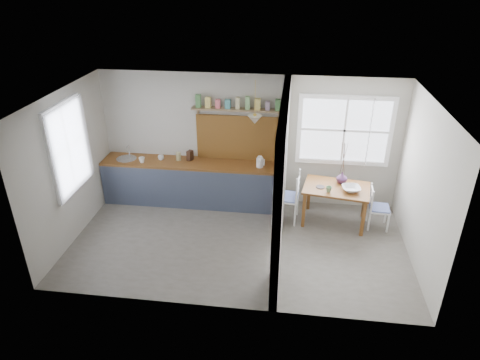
# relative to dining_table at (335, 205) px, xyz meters

# --- Properties ---
(floor) EXTENTS (5.80, 3.20, 0.01)m
(floor) POSITION_rel_dining_table_xyz_m (-1.70, -0.91, -0.37)
(floor) COLOR slate
(floor) RESTS_ON ground
(ceiling) EXTENTS (5.80, 3.20, 0.01)m
(ceiling) POSITION_rel_dining_table_xyz_m (-1.70, -0.91, 2.23)
(ceiling) COLOR #B9B6AC
(ceiling) RESTS_ON walls
(walls) EXTENTS (5.81, 3.21, 2.60)m
(walls) POSITION_rel_dining_table_xyz_m (-1.70, -0.91, 0.93)
(walls) COLOR #B9B6AC
(walls) RESTS_ON floor
(partition) EXTENTS (0.12, 3.20, 2.60)m
(partition) POSITION_rel_dining_table_xyz_m (-1.00, -0.86, 1.08)
(partition) COLOR #B9B6AC
(partition) RESTS_ON floor
(kitchen_window) EXTENTS (0.10, 1.16, 1.50)m
(kitchen_window) POSITION_rel_dining_table_xyz_m (-4.57, -0.91, 1.28)
(kitchen_window) COLOR white
(kitchen_window) RESTS_ON walls
(nook_window) EXTENTS (1.76, 0.10, 1.30)m
(nook_window) POSITION_rel_dining_table_xyz_m (0.10, 0.65, 1.23)
(nook_window) COLOR white
(nook_window) RESTS_ON walls
(counter) EXTENTS (3.50, 0.60, 0.90)m
(counter) POSITION_rel_dining_table_xyz_m (-2.83, 0.41, 0.09)
(counter) COLOR brown
(counter) RESTS_ON floor
(sink) EXTENTS (0.40, 0.40, 0.02)m
(sink) POSITION_rel_dining_table_xyz_m (-4.13, 0.39, 0.52)
(sink) COLOR #BCBEC1
(sink) RESTS_ON counter
(backsplash) EXTENTS (1.65, 0.03, 0.90)m
(backsplash) POSITION_rel_dining_table_xyz_m (-1.90, 0.66, 0.98)
(backsplash) COLOR brown
(backsplash) RESTS_ON walls
(shelf) EXTENTS (1.75, 0.20, 0.21)m
(shelf) POSITION_rel_dining_table_xyz_m (-1.90, 0.58, 1.64)
(shelf) COLOR #957353
(shelf) RESTS_ON walls
(pendant_lamp) EXTENTS (0.26, 0.26, 0.16)m
(pendant_lamp) POSITION_rel_dining_table_xyz_m (-1.55, 0.24, 1.51)
(pendant_lamp) COLOR silver
(pendant_lamp) RESTS_ON ceiling
(utensil_rail) EXTENTS (0.02, 0.50, 0.02)m
(utensil_rail) POSITION_rel_dining_table_xyz_m (-1.09, -0.01, 1.08)
(utensil_rail) COLOR #BCBEC1
(utensil_rail) RESTS_ON partition
(dining_table) EXTENTS (1.29, 0.96, 0.74)m
(dining_table) POSITION_rel_dining_table_xyz_m (0.00, 0.00, 0.00)
(dining_table) COLOR brown
(dining_table) RESTS_ON floor
(chair_left) EXTENTS (0.50, 0.50, 0.99)m
(chair_left) POSITION_rel_dining_table_xyz_m (-0.91, -0.02, 0.13)
(chair_left) COLOR white
(chair_left) RESTS_ON floor
(chair_right) EXTENTS (0.39, 0.39, 0.81)m
(chair_right) POSITION_rel_dining_table_xyz_m (0.79, -0.08, 0.04)
(chair_right) COLOR white
(chair_right) RESTS_ON floor
(kettle) EXTENTS (0.22, 0.20, 0.22)m
(kettle) POSITION_rel_dining_table_xyz_m (-1.45, 0.34, 0.64)
(kettle) COLOR white
(kettle) RESTS_ON counter
(mug_a) EXTENTS (0.14, 0.14, 0.11)m
(mug_a) POSITION_rel_dining_table_xyz_m (-3.75, 0.24, 0.59)
(mug_a) COLOR white
(mug_a) RESTS_ON counter
(mug_b) EXTENTS (0.13, 0.13, 0.09)m
(mug_b) POSITION_rel_dining_table_xyz_m (-3.42, 0.42, 0.58)
(mug_b) COLOR white
(mug_b) RESTS_ON counter
(knife_block) EXTENTS (0.13, 0.15, 0.20)m
(knife_block) POSITION_rel_dining_table_xyz_m (-2.85, 0.49, 0.63)
(knife_block) COLOR #311F13
(knife_block) RESTS_ON counter
(jar) EXTENTS (0.11, 0.11, 0.16)m
(jar) POSITION_rel_dining_table_xyz_m (-3.07, 0.45, 0.61)
(jar) COLOR tan
(jar) RESTS_ON counter
(towel_magenta) EXTENTS (0.02, 0.03, 0.50)m
(towel_magenta) POSITION_rel_dining_table_xyz_m (-1.12, 0.07, -0.09)
(towel_magenta) COLOR #D71587
(towel_magenta) RESTS_ON counter
(towel_orange) EXTENTS (0.02, 0.03, 0.48)m
(towel_orange) POSITION_rel_dining_table_xyz_m (-1.12, 0.01, -0.12)
(towel_orange) COLOR gold
(towel_orange) RESTS_ON counter
(bowl) EXTENTS (0.36, 0.36, 0.08)m
(bowl) POSITION_rel_dining_table_xyz_m (0.24, -0.10, 0.41)
(bowl) COLOR silver
(bowl) RESTS_ON dining_table
(table_cup) EXTENTS (0.12, 0.12, 0.10)m
(table_cup) POSITION_rel_dining_table_xyz_m (-0.16, -0.20, 0.42)
(table_cup) COLOR gray
(table_cup) RESTS_ON dining_table
(plate) EXTENTS (0.16, 0.16, 0.01)m
(plate) POSITION_rel_dining_table_xyz_m (-0.30, -0.04, 0.37)
(plate) COLOR black
(plate) RESTS_ON dining_table
(vase) EXTENTS (0.21, 0.21, 0.21)m
(vase) POSITION_rel_dining_table_xyz_m (0.10, 0.19, 0.47)
(vase) COLOR #4B2851
(vase) RESTS_ON dining_table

